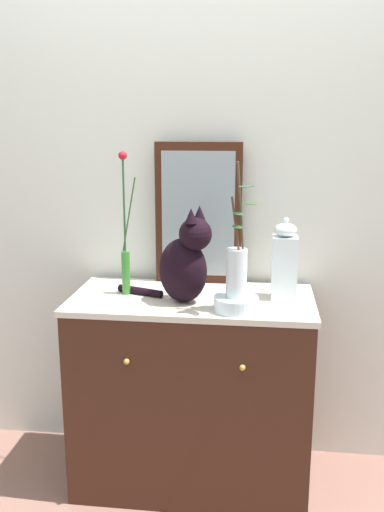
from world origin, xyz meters
name	(u,v)px	position (x,y,z in m)	size (l,w,h in m)	color
ground_plane	(192,478)	(0.00, 0.00, 0.00)	(6.00, 6.00, 0.00)	#875D51
wall_back	(201,188)	(0.00, 0.33, 1.30)	(4.40, 0.08, 2.60)	silver
sideboard	(192,391)	(0.00, 0.00, 0.44)	(1.03, 0.53, 0.87)	#3E1F14
mirror_leaning	(199,214)	(0.00, 0.23, 1.19)	(0.39, 0.03, 0.64)	#3D1A0E
cat_sitting	(185,262)	(-0.02, -0.07, 1.04)	(0.43, 0.23, 0.40)	black
vase_slim_green	(125,250)	(-0.29, 0.01, 1.07)	(0.07, 0.04, 0.61)	#367C2E
bowl_porcelain	(236,304)	(0.19, -0.15, 0.90)	(0.18, 0.18, 0.06)	white
vase_glass_clear	(237,269)	(0.19, -0.15, 1.04)	(0.13, 0.14, 0.53)	silver
jar_lidded_porcelain	(284,262)	(0.38, 0.04, 1.03)	(0.10, 0.10, 0.35)	white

